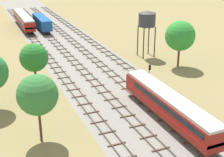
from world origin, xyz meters
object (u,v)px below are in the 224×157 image
diesel_railcar_centre_left_nearest (169,105)px  freight_boxcar_left_near (42,22)px  water_tower (147,19)px  passenger_coach_far_left_mid (24,19)px  signal_post_nearest (149,75)px

diesel_railcar_centre_left_nearest → freight_boxcar_left_near: size_ratio=1.46×
freight_boxcar_left_near → water_tower: (15.77, -33.39, 5.70)m
freight_boxcar_left_near → passenger_coach_far_left_mid: passenger_coach_far_left_mid is taller
diesel_railcar_centre_left_nearest → water_tower: size_ratio=2.06×
water_tower → passenger_coach_far_left_mid: bearing=117.5°
passenger_coach_far_left_mid → water_tower: 43.91m
diesel_railcar_centre_left_nearest → freight_boxcar_left_near: bearing=94.1°
signal_post_nearest → water_tower: bearing=62.8°
passenger_coach_far_left_mid → signal_post_nearest: (10.90, -56.59, 0.61)m
diesel_railcar_centre_left_nearest → passenger_coach_far_left_mid: (-8.72, 65.95, 0.02)m
freight_boxcar_left_near → signal_post_nearest: size_ratio=2.77×
diesel_railcar_centre_left_nearest → passenger_coach_far_left_mid: bearing=97.5°
water_tower → signal_post_nearest: 20.79m
diesel_railcar_centre_left_nearest → signal_post_nearest: signal_post_nearest is taller
freight_boxcar_left_near → diesel_railcar_centre_left_nearest: bearing=-85.9°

